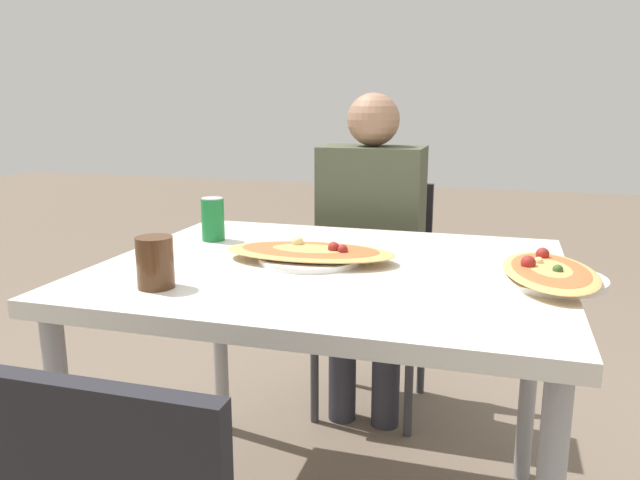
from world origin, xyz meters
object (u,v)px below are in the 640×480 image
person_seated (371,235)px  pizza_second (549,273)px  dining_table (331,294)px  soda_can (213,219)px  pizza_main (310,253)px  drink_glass (155,262)px  chair_far_seated (376,280)px

person_seated → pizza_second: person_seated is taller
dining_table → soda_can: (-0.40, 0.17, 0.14)m
dining_table → person_seated: bearing=93.5°
pizza_main → drink_glass: drink_glass is taller
chair_far_seated → pizza_main: bearing=88.4°
chair_far_seated → pizza_main: chair_far_seated is taller
person_seated → soda_can: size_ratio=9.39×
chair_far_seated → pizza_second: (0.55, -0.79, 0.28)m
pizza_main → pizza_second: (0.57, -0.03, -0.00)m
drink_glass → pizza_second: 0.88m
pizza_second → drink_glass: bearing=-160.9°
soda_can → pizza_main: bearing=-23.6°
soda_can → drink_glass: bearing=-79.3°
dining_table → pizza_main: bearing=160.1°
dining_table → pizza_second: 0.52m
pizza_main → person_seated: bearing=88.2°
drink_glass → dining_table: bearing=42.5°
chair_far_seated → soda_can: bearing=59.3°
person_seated → drink_glass: 1.01m
person_seated → pizza_main: bearing=88.2°
pizza_main → drink_glass: 0.41m
pizza_main → chair_far_seated: bearing=88.4°
person_seated → soda_can: bearing=54.1°
dining_table → chair_far_seated: bearing=93.0°
dining_table → soda_can: size_ratio=9.01×
chair_far_seated → person_seated: size_ratio=0.72×
dining_table → chair_far_seated: (-0.04, 0.78, -0.19)m
soda_can → dining_table: bearing=-23.0°
chair_far_seated → drink_glass: 1.15m
person_seated → soda_can: 0.63m
drink_glass → pizza_second: drink_glass is taller
chair_far_seated → person_seated: bearing=90.0°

